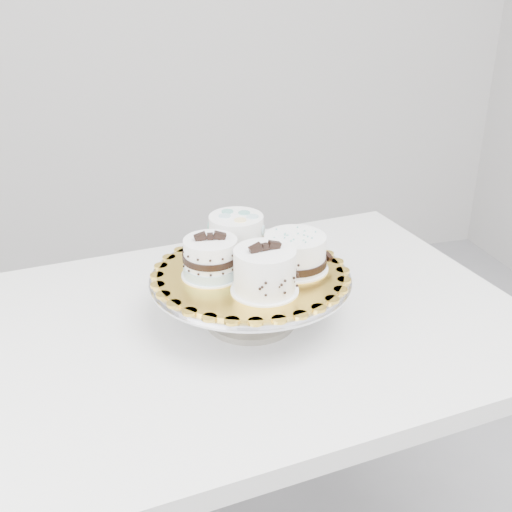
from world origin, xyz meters
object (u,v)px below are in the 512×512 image
object	(u,v)px
cake_stand	(251,289)
cake_ribbon	(295,253)
cake_dots	(236,234)
cake_banded	(211,259)
cake_swirl	(265,272)
table	(225,360)
cake_board	(251,273)

from	to	relation	value
cake_stand	cake_ribbon	distance (m)	0.11
cake_stand	cake_dots	distance (m)	0.12
cake_banded	cake_ribbon	size ratio (longest dim) A/B	0.79
cake_swirl	table	bearing A→B (deg)	114.80
cake_dots	cake_stand	bearing A→B (deg)	-98.18
cake_board	cake_ribbon	bearing A→B (deg)	-5.37
cake_swirl	cake_banded	distance (m)	0.11
table	cake_ribbon	size ratio (longest dim) A/B	8.90
cake_ribbon	cake_stand	bearing A→B (deg)	160.05
cake_swirl	cake_banded	bearing A→B (deg)	124.67
cake_board	cake_banded	world-z (taller)	cake_banded
cake_dots	cake_ribbon	size ratio (longest dim) A/B	0.91
cake_banded	cake_dots	world-z (taller)	cake_banded
cake_swirl	cake_ribbon	size ratio (longest dim) A/B	0.87
cake_ribbon	cake_dots	bearing A→B (deg)	117.58
cake_board	cake_stand	bearing A→B (deg)	-26.57
table	cake_dots	world-z (taller)	cake_dots
table	cake_banded	xyz separation A→B (m)	(-0.02, -0.00, 0.22)
cake_swirl	cake_ribbon	bearing A→B (deg)	33.02
cake_ribbon	cake_banded	bearing A→B (deg)	159.87
cake_banded	cake_stand	bearing A→B (deg)	2.77
table	cake_swirl	distance (m)	0.25
cake_board	cake_swirl	xyz separation A→B (m)	(0.00, -0.08, 0.04)
cake_stand	table	bearing A→B (deg)	170.93
cake_banded	cake_dots	xyz separation A→B (m)	(0.07, 0.08, 0.01)
cake_swirl	cake_dots	size ratio (longest dim) A/B	0.95
cake_stand	cake_ribbon	bearing A→B (deg)	-5.37
table	cake_stand	size ratio (longest dim) A/B	3.31
table	cake_swirl	bearing A→B (deg)	-64.03
cake_board	cake_banded	distance (m)	0.08
cake_dots	cake_banded	bearing A→B (deg)	-140.57
cake_stand	cake_ribbon	xyz separation A→B (m)	(0.08, -0.01, 0.07)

